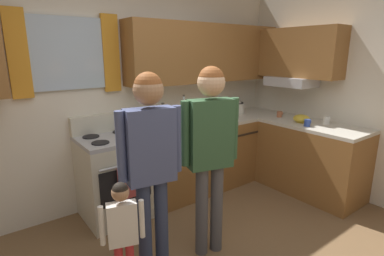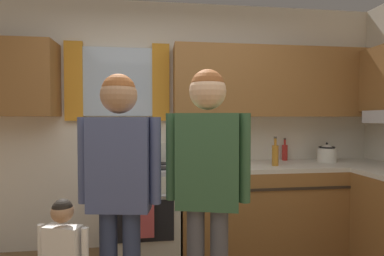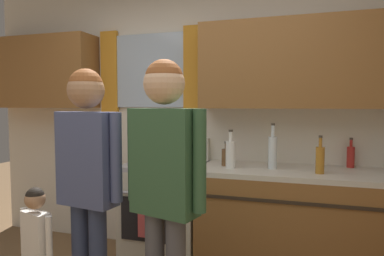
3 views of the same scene
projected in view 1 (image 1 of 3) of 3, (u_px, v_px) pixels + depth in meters
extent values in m
cube|color=silver|center=(117.00, 93.00, 3.46)|extent=(4.60, 0.10, 2.60)
cube|color=silver|center=(68.00, 54.00, 2.99)|extent=(0.70, 0.03, 0.71)
cube|color=orange|center=(18.00, 54.00, 2.73)|extent=(0.18, 0.04, 0.81)
cube|color=orange|center=(111.00, 54.00, 3.24)|extent=(0.18, 0.04, 0.81)
cube|color=brown|center=(208.00, 53.00, 3.87)|extent=(2.25, 0.32, 0.72)
cube|color=brown|center=(295.00, 53.00, 3.95)|extent=(0.32, 1.26, 0.63)
cube|color=#B7B7BC|center=(291.00, 82.00, 3.99)|extent=(0.40, 0.60, 0.12)
cube|color=brown|center=(215.00, 153.00, 4.09)|extent=(2.20, 0.62, 0.86)
cube|color=beige|center=(216.00, 121.00, 3.98)|extent=(2.20, 0.62, 0.04)
cube|color=brown|center=(311.00, 160.00, 3.83)|extent=(0.62, 1.26, 0.86)
cube|color=beige|center=(314.00, 126.00, 3.72)|extent=(0.62, 1.26, 0.04)
cube|color=#2D2319|center=(232.00, 137.00, 3.78)|extent=(2.08, 0.01, 0.02)
cube|color=beige|center=(114.00, 179.00, 3.25)|extent=(0.66, 0.62, 0.86)
cube|color=black|center=(126.00, 185.00, 2.99)|extent=(0.54, 0.01, 0.36)
cylinder|color=#ADADB2|center=(126.00, 165.00, 2.92)|extent=(0.54, 0.02, 0.02)
cube|color=#ADADB2|center=(111.00, 139.00, 3.14)|extent=(0.66, 0.62, 0.04)
cube|color=beige|center=(101.00, 123.00, 3.32)|extent=(0.66, 0.08, 0.20)
cylinder|color=black|center=(100.00, 143.00, 2.93)|extent=(0.17, 0.17, 0.01)
cylinder|color=black|center=(131.00, 137.00, 3.12)|extent=(0.17, 0.17, 0.01)
cylinder|color=black|center=(91.00, 137.00, 3.14)|extent=(0.17, 0.17, 0.01)
cylinder|color=black|center=(121.00, 132.00, 3.34)|extent=(0.17, 0.17, 0.01)
cube|color=#CC4C4C|center=(128.00, 182.00, 2.96)|extent=(0.20, 0.02, 0.34)
cylinder|color=white|center=(163.00, 121.00, 3.40)|extent=(0.08, 0.08, 0.22)
cylinder|color=white|center=(163.00, 108.00, 3.37)|extent=(0.03, 0.03, 0.08)
cylinder|color=#3F382D|center=(163.00, 104.00, 3.35)|extent=(0.03, 0.03, 0.02)
cylinder|color=#B27223|center=(211.00, 114.00, 3.78)|extent=(0.06, 0.06, 0.20)
cylinder|color=#B27223|center=(211.00, 104.00, 3.75)|extent=(0.02, 0.02, 0.07)
cylinder|color=#3F382D|center=(211.00, 100.00, 3.74)|extent=(0.03, 0.03, 0.02)
cylinder|color=silver|center=(184.00, 114.00, 3.64)|extent=(0.07, 0.07, 0.26)
cylinder|color=silver|center=(184.00, 100.00, 3.59)|extent=(0.03, 0.03, 0.09)
cylinder|color=#3F382D|center=(184.00, 96.00, 3.58)|extent=(0.03, 0.03, 0.02)
cylinder|color=red|center=(209.00, 109.00, 4.20)|extent=(0.06, 0.06, 0.17)
cylinder|color=red|center=(209.00, 101.00, 4.17)|extent=(0.02, 0.02, 0.06)
cylinder|color=#3F382D|center=(209.00, 98.00, 4.16)|extent=(0.03, 0.03, 0.02)
cylinder|color=brown|center=(155.00, 123.00, 3.46)|extent=(0.08, 0.08, 0.14)
cylinder|color=brown|center=(155.00, 115.00, 3.43)|extent=(0.03, 0.03, 0.05)
cylinder|color=#3F382D|center=(155.00, 112.00, 3.43)|extent=(0.04, 0.04, 0.02)
cylinder|color=#B76642|center=(279.00, 114.00, 4.10)|extent=(0.07, 0.07, 0.08)
torus|color=#B76642|center=(282.00, 113.00, 4.13)|extent=(0.06, 0.01, 0.06)
cylinder|color=#2D479E|center=(307.00, 123.00, 3.59)|extent=(0.07, 0.07, 0.08)
torus|color=#2D479E|center=(310.00, 122.00, 3.61)|extent=(0.06, 0.01, 0.06)
cylinder|color=white|center=(326.00, 120.00, 3.70)|extent=(0.08, 0.08, 0.09)
torus|color=white|center=(329.00, 119.00, 3.73)|extent=(0.07, 0.01, 0.07)
cylinder|color=silver|center=(237.00, 109.00, 4.32)|extent=(0.20, 0.20, 0.14)
cone|color=silver|center=(238.00, 102.00, 4.30)|extent=(0.18, 0.18, 0.05)
sphere|color=black|center=(238.00, 100.00, 4.29)|extent=(0.02, 0.02, 0.02)
cone|color=silver|center=(244.00, 106.00, 4.39)|extent=(0.09, 0.04, 0.07)
torus|color=black|center=(238.00, 103.00, 4.30)|extent=(0.17, 0.17, 0.02)
cylinder|color=gold|center=(301.00, 121.00, 3.79)|extent=(0.11, 0.11, 0.03)
ellipsoid|color=gold|center=(301.00, 119.00, 3.78)|extent=(0.20, 0.20, 0.10)
cylinder|color=#2D3856|center=(161.00, 225.00, 2.44)|extent=(0.11, 0.11, 0.80)
cylinder|color=#2D3856|center=(145.00, 230.00, 2.37)|extent=(0.11, 0.11, 0.80)
cube|color=#47517A|center=(150.00, 146.00, 2.24)|extent=(0.39, 0.21, 0.57)
cylinder|color=#47517A|center=(177.00, 139.00, 2.33)|extent=(0.07, 0.07, 0.52)
cylinder|color=#47517A|center=(121.00, 147.00, 2.13)|extent=(0.07, 0.07, 0.52)
sphere|color=#A87A56|center=(148.00, 90.00, 2.13)|extent=(0.22, 0.22, 0.22)
sphere|color=brown|center=(148.00, 86.00, 2.13)|extent=(0.20, 0.20, 0.20)
cylinder|color=#4C4C51|center=(216.00, 208.00, 2.69)|extent=(0.11, 0.11, 0.82)
cylinder|color=#4C4C51|center=(202.00, 211.00, 2.64)|extent=(0.11, 0.11, 0.82)
cube|color=#335938|center=(210.00, 134.00, 2.49)|extent=(0.40, 0.25, 0.58)
cylinder|color=#335938|center=(234.00, 129.00, 2.57)|extent=(0.07, 0.07, 0.53)
cylinder|color=#335938|center=(185.00, 134.00, 2.40)|extent=(0.07, 0.07, 0.53)
sphere|color=#DBAD84|center=(211.00, 83.00, 2.39)|extent=(0.22, 0.22, 0.22)
sphere|color=brown|center=(211.00, 79.00, 2.38)|extent=(0.21, 0.21, 0.21)
cube|color=white|center=(122.00, 224.00, 2.10)|extent=(0.22, 0.15, 0.32)
cylinder|color=white|center=(142.00, 219.00, 2.14)|extent=(0.04, 0.04, 0.29)
cylinder|color=white|center=(102.00, 226.00, 2.05)|extent=(0.04, 0.04, 0.29)
sphere|color=#A87A56|center=(120.00, 192.00, 2.04)|extent=(0.12, 0.12, 0.12)
sphere|color=black|center=(120.00, 190.00, 2.03)|extent=(0.11, 0.11, 0.11)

